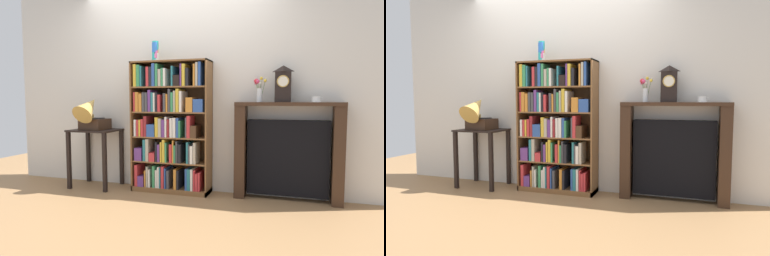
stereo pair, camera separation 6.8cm
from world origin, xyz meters
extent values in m
cube|color=#997047|center=(0.00, 0.00, -0.01)|extent=(8.14, 6.40, 0.02)
cube|color=silver|center=(0.18, 0.31, 1.30)|extent=(5.14, 0.08, 2.60)
cube|color=brown|center=(-0.48, 0.11, 0.80)|extent=(0.02, 0.31, 1.61)
cube|color=brown|center=(0.48, 0.11, 0.80)|extent=(0.02, 0.31, 1.61)
cube|color=brown|center=(0.00, 0.26, 0.80)|extent=(0.98, 0.01, 1.61)
cube|color=brown|center=(0.00, 0.11, 1.60)|extent=(0.98, 0.31, 0.02)
cube|color=brown|center=(0.00, 0.11, 0.03)|extent=(0.98, 0.31, 0.06)
cube|color=#C63338|center=(-0.42, 0.08, 0.19)|extent=(0.04, 0.23, 0.27)
cube|color=#663884|center=(-0.36, 0.06, 0.12)|extent=(0.08, 0.17, 0.13)
cube|color=orange|center=(-0.30, 0.09, 0.16)|extent=(0.02, 0.24, 0.21)
cube|color=#B2A893|center=(-0.28, 0.09, 0.19)|extent=(0.02, 0.24, 0.26)
cube|color=white|center=(-0.25, 0.10, 0.17)|extent=(0.02, 0.25, 0.22)
cube|color=#388E56|center=(-0.19, 0.10, 0.19)|extent=(0.03, 0.26, 0.27)
cube|color=white|center=(-0.15, 0.09, 0.17)|extent=(0.03, 0.24, 0.22)
cube|color=white|center=(-0.12, 0.10, 0.19)|extent=(0.02, 0.25, 0.26)
cube|color=teal|center=(-0.10, 0.10, 0.19)|extent=(0.02, 0.25, 0.25)
cube|color=#C63338|center=(-0.07, 0.08, 0.19)|extent=(0.03, 0.21, 0.27)
cube|color=#2D519E|center=(-0.03, 0.10, 0.18)|extent=(0.02, 0.26, 0.25)
cube|color=#424247|center=(0.00, 0.10, 0.17)|extent=(0.03, 0.26, 0.22)
cube|color=orange|center=(0.09, 0.09, 0.18)|extent=(0.03, 0.24, 0.24)
cube|color=black|center=(0.13, 0.09, 0.17)|extent=(0.02, 0.24, 0.23)
cube|color=#2D519E|center=(0.23, 0.07, 0.19)|extent=(0.02, 0.20, 0.26)
cube|color=teal|center=(0.27, 0.10, 0.19)|extent=(0.04, 0.25, 0.26)
cube|color=white|center=(0.30, 0.08, 0.19)|extent=(0.03, 0.22, 0.26)
cube|color=#C63338|center=(0.33, 0.10, 0.19)|extent=(0.02, 0.26, 0.25)
cube|color=#C63338|center=(0.36, 0.08, 0.17)|extent=(0.03, 0.22, 0.21)
cube|color=#C63338|center=(0.39, 0.08, 0.17)|extent=(0.02, 0.22, 0.22)
cube|color=brown|center=(0.00, 0.11, 0.37)|extent=(0.94, 0.29, 0.02)
cube|color=#663884|center=(-0.39, 0.08, 0.46)|extent=(0.10, 0.22, 0.16)
cube|color=teal|center=(-0.31, 0.10, 0.52)|extent=(0.03, 0.26, 0.27)
cube|color=#B2A893|center=(-0.27, 0.08, 0.52)|extent=(0.04, 0.22, 0.27)
cube|color=#C63338|center=(-0.21, 0.07, 0.44)|extent=(0.07, 0.19, 0.11)
cube|color=black|center=(-0.15, 0.09, 0.50)|extent=(0.02, 0.24, 0.24)
cube|color=#663884|center=(-0.12, 0.09, 0.49)|extent=(0.03, 0.25, 0.21)
cube|color=gold|center=(-0.09, 0.08, 0.51)|extent=(0.02, 0.22, 0.24)
cube|color=gold|center=(-0.05, 0.09, 0.52)|extent=(0.03, 0.23, 0.28)
cube|color=#388E56|center=(-0.02, 0.08, 0.50)|extent=(0.02, 0.22, 0.24)
cube|color=#C63338|center=(0.04, 0.07, 0.49)|extent=(0.03, 0.20, 0.22)
cube|color=orange|center=(0.07, 0.09, 0.52)|extent=(0.02, 0.23, 0.27)
cube|color=#388E56|center=(0.09, 0.09, 0.49)|extent=(0.02, 0.24, 0.21)
cube|color=#424247|center=(0.12, 0.08, 0.51)|extent=(0.02, 0.21, 0.26)
cube|color=black|center=(0.15, 0.08, 0.50)|extent=(0.04, 0.21, 0.23)
cube|color=teal|center=(0.25, 0.09, 0.51)|extent=(0.02, 0.24, 0.25)
cube|color=#424247|center=(0.27, 0.09, 0.50)|extent=(0.02, 0.23, 0.23)
cube|color=white|center=(0.30, 0.09, 0.49)|extent=(0.03, 0.24, 0.21)
cube|color=#B2A893|center=(0.34, 0.08, 0.51)|extent=(0.03, 0.21, 0.25)
cube|color=brown|center=(0.00, 0.11, 0.68)|extent=(0.94, 0.29, 0.02)
cube|color=white|center=(-0.43, 0.08, 0.79)|extent=(0.03, 0.22, 0.21)
cube|color=#C63338|center=(-0.40, 0.10, 0.79)|extent=(0.03, 0.25, 0.20)
cube|color=gold|center=(-0.37, 0.09, 0.79)|extent=(0.02, 0.24, 0.21)
cube|color=#C63338|center=(-0.33, 0.09, 0.80)|extent=(0.03, 0.24, 0.21)
cube|color=maroon|center=(-0.29, 0.09, 0.82)|extent=(0.04, 0.25, 0.25)
cube|color=#2D519E|center=(-0.22, 0.08, 0.76)|extent=(0.10, 0.22, 0.15)
cube|color=gold|center=(-0.14, 0.08, 0.81)|extent=(0.04, 0.21, 0.24)
cube|color=#B2A893|center=(-0.10, 0.09, 0.80)|extent=(0.04, 0.23, 0.22)
cube|color=#663884|center=(-0.06, 0.10, 0.79)|extent=(0.04, 0.25, 0.21)
cube|color=white|center=(-0.02, 0.09, 0.81)|extent=(0.02, 0.24, 0.25)
cube|color=maroon|center=(0.01, 0.08, 0.80)|extent=(0.03, 0.21, 0.22)
cube|color=white|center=(0.05, 0.07, 0.81)|extent=(0.03, 0.20, 0.23)
cube|color=white|center=(0.09, 0.09, 0.81)|extent=(0.04, 0.23, 0.23)
cube|color=#2D519E|center=(0.13, 0.10, 0.81)|extent=(0.03, 0.26, 0.23)
cube|color=#388E56|center=(0.15, 0.09, 0.79)|extent=(0.02, 0.23, 0.20)
cube|color=#424247|center=(0.23, 0.09, 0.81)|extent=(0.02, 0.23, 0.24)
cube|color=#C63338|center=(0.26, 0.08, 0.82)|extent=(0.04, 0.21, 0.26)
cube|color=#472D1C|center=(0.32, 0.09, 0.76)|extent=(0.07, 0.24, 0.15)
cube|color=brown|center=(0.00, 0.11, 0.99)|extent=(0.94, 0.29, 0.02)
cube|color=#C63338|center=(-0.43, 0.08, 1.11)|extent=(0.02, 0.22, 0.24)
cube|color=orange|center=(-0.40, 0.09, 1.12)|extent=(0.04, 0.23, 0.24)
cube|color=orange|center=(-0.35, 0.09, 1.11)|extent=(0.04, 0.23, 0.22)
cube|color=#424247|center=(-0.31, 0.09, 1.11)|extent=(0.03, 0.23, 0.23)
cube|color=#424247|center=(-0.27, 0.08, 1.11)|extent=(0.03, 0.22, 0.23)
cube|color=#663884|center=(-0.23, 0.09, 1.13)|extent=(0.03, 0.23, 0.26)
cube|color=teal|center=(-0.20, 0.08, 1.11)|extent=(0.03, 0.22, 0.23)
cube|color=white|center=(-0.17, 0.08, 1.11)|extent=(0.02, 0.21, 0.23)
cube|color=black|center=(-0.14, 0.08, 1.11)|extent=(0.02, 0.23, 0.23)
cube|color=#C63338|center=(-0.11, 0.10, 1.10)|extent=(0.03, 0.25, 0.21)
cube|color=#424247|center=(-0.04, 0.07, 1.11)|extent=(0.03, 0.20, 0.22)
cube|color=orange|center=(-0.01, 0.10, 1.10)|extent=(0.02, 0.25, 0.21)
cube|color=#424247|center=(0.02, 0.09, 1.13)|extent=(0.03, 0.23, 0.27)
cube|color=#388E56|center=(0.06, 0.10, 1.11)|extent=(0.03, 0.25, 0.23)
cube|color=#B2A893|center=(0.09, 0.08, 1.12)|extent=(0.02, 0.22, 0.25)
cube|color=gold|center=(0.13, 0.10, 1.13)|extent=(0.04, 0.26, 0.27)
cube|color=white|center=(0.17, 0.09, 1.12)|extent=(0.03, 0.24, 0.25)
cube|color=orange|center=(0.27, 0.09, 1.08)|extent=(0.08, 0.24, 0.17)
cube|color=#2D519E|center=(0.38, 0.07, 1.07)|extent=(0.12, 0.20, 0.15)
cube|color=brown|center=(0.00, 0.11, 1.29)|extent=(0.94, 0.29, 0.02)
cube|color=gold|center=(-0.42, 0.08, 1.44)|extent=(0.04, 0.23, 0.27)
cube|color=#388E56|center=(-0.38, 0.07, 1.43)|extent=(0.04, 0.21, 0.26)
cube|color=teal|center=(-0.34, 0.08, 1.42)|extent=(0.02, 0.21, 0.25)
cube|color=#C63338|center=(-0.26, 0.09, 1.42)|extent=(0.03, 0.23, 0.23)
cube|color=black|center=(-0.22, 0.10, 1.42)|extent=(0.04, 0.26, 0.23)
cube|color=#2D519E|center=(-0.18, 0.08, 1.44)|extent=(0.04, 0.22, 0.27)
cube|color=#388E56|center=(-0.14, 0.08, 1.44)|extent=(0.03, 0.21, 0.27)
cube|color=#B2A893|center=(-0.10, 0.08, 1.40)|extent=(0.04, 0.22, 0.20)
cube|color=#388E56|center=(-0.06, 0.10, 1.41)|extent=(0.02, 0.26, 0.21)
cube|color=white|center=(-0.03, 0.09, 1.41)|extent=(0.03, 0.23, 0.21)
cube|color=teal|center=(0.06, 0.10, 1.42)|extent=(0.02, 0.25, 0.23)
cube|color=black|center=(0.11, 0.09, 1.37)|extent=(0.08, 0.24, 0.13)
cube|color=#663884|center=(0.17, 0.10, 1.43)|extent=(0.02, 0.26, 0.26)
cube|color=gold|center=(0.21, 0.09, 1.43)|extent=(0.04, 0.23, 0.26)
cube|color=black|center=(0.25, 0.09, 1.41)|extent=(0.03, 0.23, 0.21)
cube|color=orange|center=(0.33, 0.09, 1.43)|extent=(0.02, 0.24, 0.25)
cube|color=#B2A893|center=(0.37, 0.09, 1.44)|extent=(0.03, 0.23, 0.27)
cube|color=#2D519E|center=(0.40, 0.08, 1.44)|extent=(0.03, 0.22, 0.27)
cylinder|color=white|center=(-0.19, 0.08, 1.66)|extent=(0.08, 0.08, 0.10)
cylinder|color=#28B2B7|center=(-0.19, 0.08, 1.68)|extent=(0.08, 0.08, 0.10)
cylinder|color=pink|center=(-0.19, 0.08, 1.69)|extent=(0.08, 0.08, 0.10)
cylinder|color=yellow|center=(-0.19, 0.08, 1.71)|extent=(0.08, 0.08, 0.10)
cylinder|color=black|center=(-0.19, 0.08, 1.73)|extent=(0.08, 0.08, 0.10)
cylinder|color=black|center=(-0.19, 0.08, 1.75)|extent=(0.08, 0.08, 0.10)
cylinder|color=blue|center=(-0.19, 0.08, 1.77)|extent=(0.08, 0.08, 0.10)
cylinder|color=blue|center=(-0.19, 0.08, 1.78)|extent=(0.08, 0.08, 0.10)
cylinder|color=#28B2B7|center=(-0.19, 0.08, 1.80)|extent=(0.08, 0.08, 0.10)
cube|color=black|center=(-1.03, 0.03, 0.75)|extent=(0.59, 0.48, 0.02)
cube|color=black|center=(-1.29, -0.18, 0.37)|extent=(0.04, 0.04, 0.73)
cube|color=black|center=(-0.77, -0.18, 0.37)|extent=(0.04, 0.04, 0.73)
cube|color=black|center=(-1.29, 0.24, 0.37)|extent=(0.04, 0.04, 0.73)
cube|color=black|center=(-0.77, 0.24, 0.37)|extent=(0.04, 0.04, 0.73)
cube|color=#382316|center=(-1.03, 0.03, 0.83)|extent=(0.30, 0.31, 0.14)
cylinder|color=black|center=(-1.03, 0.03, 0.90)|extent=(0.25, 0.25, 0.01)
cylinder|color=#B79347|center=(-1.03, -0.02, 0.92)|extent=(0.03, 0.03, 0.06)
cone|color=#B79347|center=(-1.03, -0.10, 1.05)|extent=(0.26, 0.42, 0.40)
cube|color=#382316|center=(1.38, 0.15, 1.09)|extent=(1.17, 0.24, 0.04)
cube|color=#382316|center=(0.86, 0.15, 0.54)|extent=(0.12, 0.22, 1.07)
cube|color=#382316|center=(1.91, 0.15, 0.54)|extent=(0.12, 0.22, 1.07)
cube|color=black|center=(1.38, 0.18, 0.48)|extent=(0.89, 0.12, 0.86)
cube|color=black|center=(1.32, 0.15, 1.28)|extent=(0.17, 0.12, 0.34)
pyramid|color=black|center=(1.32, 0.15, 1.48)|extent=(0.17, 0.12, 0.07)
cylinder|color=silver|center=(1.32, 0.08, 1.34)|extent=(0.12, 0.01, 0.12)
torus|color=#B79347|center=(1.32, 0.08, 1.34)|extent=(0.13, 0.01, 0.13)
cylinder|color=silver|center=(1.06, 0.15, 1.19)|extent=(0.06, 0.06, 0.16)
cylinder|color=#4C753D|center=(1.06, 0.14, 1.24)|extent=(0.03, 0.04, 0.22)
sphere|color=#EA4275|center=(1.05, 0.12, 1.35)|extent=(0.04, 0.04, 0.04)
cylinder|color=#4C753D|center=(1.07, 0.17, 1.23)|extent=(0.01, 0.03, 0.20)
sphere|color=silver|center=(1.06, 0.19, 1.33)|extent=(0.04, 0.04, 0.04)
cylinder|color=#4C753D|center=(1.04, 0.17, 1.23)|extent=(0.04, 0.06, 0.21)
sphere|color=#EA4275|center=(1.02, 0.20, 1.33)|extent=(0.04, 0.04, 0.04)
cylinder|color=#4C753D|center=(1.05, 0.16, 1.24)|extent=(0.05, 0.04, 0.23)
sphere|color=red|center=(1.02, 0.18, 1.35)|extent=(0.05, 0.05, 0.05)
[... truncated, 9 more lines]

